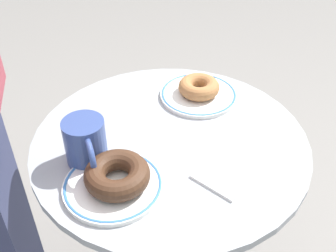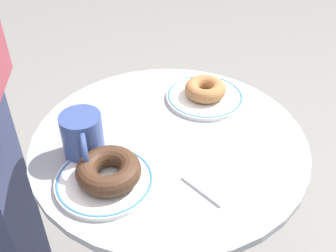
{
  "view_description": "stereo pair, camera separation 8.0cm",
  "coord_description": "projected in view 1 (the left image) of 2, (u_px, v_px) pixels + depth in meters",
  "views": [
    {
      "loc": [
        -0.62,
        -0.34,
        1.32
      ],
      "look_at": [
        0.02,
        0.02,
        0.74
      ],
      "focal_mm": 44.18,
      "sensor_mm": 36.0,
      "label": 1
    },
    {
      "loc": [
        -0.58,
        -0.41,
        1.32
      ],
      "look_at": [
        0.02,
        0.02,
        0.74
      ],
      "focal_mm": 44.18,
      "sensor_mm": 36.0,
      "label": 2
    }
  ],
  "objects": [
    {
      "name": "cafe_table",
      "position": [
        170.0,
        207.0,
        1.07
      ],
      "size": [
        0.62,
        0.62,
        0.72
      ],
      "color": "#999EA3",
      "rests_on": "ground"
    },
    {
      "name": "plate_left",
      "position": [
        113.0,
        185.0,
        0.81
      ],
      "size": [
        0.2,
        0.2,
        0.01
      ],
      "color": "white",
      "rests_on": "cafe_table"
    },
    {
      "name": "plate_right",
      "position": [
        198.0,
        95.0,
        1.06
      ],
      "size": [
        0.2,
        0.2,
        0.01
      ],
      "color": "white",
      "rests_on": "cafe_table"
    },
    {
      "name": "donut_chocolate",
      "position": [
        117.0,
        175.0,
        0.79
      ],
      "size": [
        0.18,
        0.18,
        0.04
      ],
      "primitive_type": "torus",
      "rotation": [
        0.0,
        0.0,
        3.71
      ],
      "color": "#422819",
      "rests_on": "plate_left"
    },
    {
      "name": "donut_cinnamon",
      "position": [
        199.0,
        87.0,
        1.04
      ],
      "size": [
        0.14,
        0.14,
        0.04
      ],
      "primitive_type": "torus",
      "rotation": [
        0.0,
        0.0,
        4.31
      ],
      "color": "#A36B3D",
      "rests_on": "plate_right"
    },
    {
      "name": "paper_napkin",
      "position": [
        231.0,
        169.0,
        0.85
      ],
      "size": [
        0.17,
        0.13,
        0.01
      ],
      "primitive_type": "cube",
      "rotation": [
        0.0,
        0.0,
        -0.2
      ],
      "color": "white",
      "rests_on": "cafe_table"
    },
    {
      "name": "coffee_mug",
      "position": [
        86.0,
        143.0,
        0.84
      ],
      "size": [
        0.1,
        0.11,
        0.1
      ],
      "color": "#334784",
      "rests_on": "cafe_table"
    }
  ]
}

